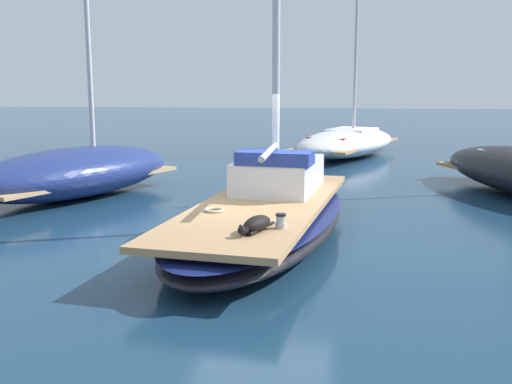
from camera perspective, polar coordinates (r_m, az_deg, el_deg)
ground_plane at (r=10.50m, az=0.72°, el=-4.47°), size 120.00×120.00×0.00m
sailboat_main at (r=10.42m, az=0.72°, el=-2.69°), size 3.44×7.50×0.66m
mast_main at (r=10.93m, az=1.88°, el=16.07°), size 0.14×2.27×6.95m
cabin_house at (r=11.36m, az=2.18°, el=1.83°), size 1.68×2.39×0.84m
dog_black at (r=8.21m, az=-0.03°, el=-3.13°), size 0.47×0.91×0.22m
deck_winch at (r=8.43m, az=2.39°, el=-2.84°), size 0.16×0.16×0.21m
coiled_rope at (r=9.57m, az=-4.03°, el=-1.74°), size 0.32×0.32×0.04m
moored_boat_far_astern at (r=22.87m, az=8.72°, el=4.79°), size 5.08×7.55×6.66m
moored_boat_port_side at (r=14.92m, az=-16.91°, el=1.92°), size 4.53×6.31×7.79m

